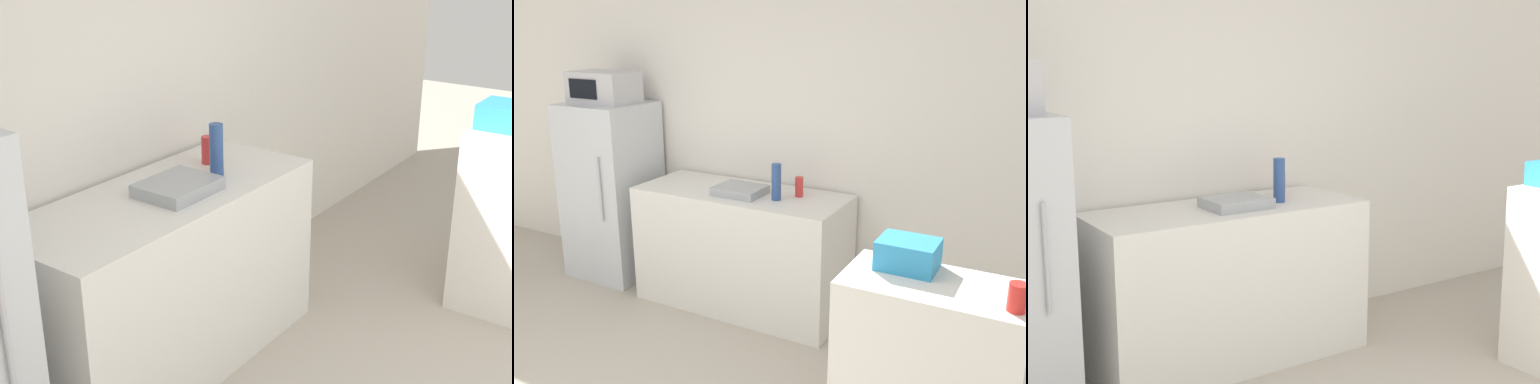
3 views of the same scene
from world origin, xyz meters
TOP-DOWN VIEW (x-y plane):
  - wall_back at (0.00, 2.70)m, footprint 8.00×0.06m
  - refrigerator at (-1.13, 2.33)m, footprint 0.67×0.63m
  - microwave at (-1.13, 2.33)m, footprint 0.52×0.36m
  - counter at (0.16, 2.33)m, footprint 1.58×0.64m
  - sink_basin at (0.19, 2.27)m, footprint 0.35×0.28m
  - bottle_tall at (0.48, 2.27)m, footprint 0.07×0.07m
  - bottle_short at (0.59, 2.42)m, footprint 0.06×0.06m
  - basket at (1.68, 1.28)m, footprint 0.26×0.21m
  - jar at (2.16, 1.08)m, footprint 0.07×0.07m

SIDE VIEW (x-z plane):
  - counter at x=0.16m, z-range 0.00..0.91m
  - refrigerator at x=-1.13m, z-range 0.00..1.48m
  - sink_basin at x=0.19m, z-range 0.91..0.97m
  - bottle_short at x=0.59m, z-range 0.91..1.05m
  - bottle_tall at x=0.48m, z-range 0.91..1.17m
  - jar at x=2.16m, z-range 1.03..1.15m
  - basket at x=1.68m, z-range 1.03..1.17m
  - wall_back at x=0.00m, z-range 0.00..2.60m
  - microwave at x=-1.13m, z-range 1.48..1.73m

